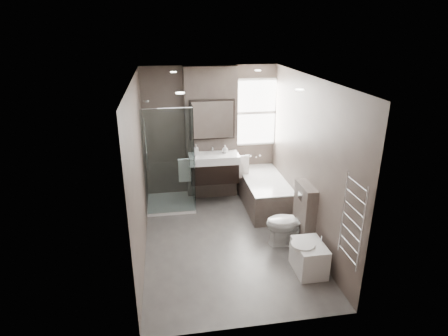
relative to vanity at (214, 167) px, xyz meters
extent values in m
cube|color=#4F4C49|center=(0.00, -1.43, -0.77)|extent=(2.65, 3.85, 0.05)
cube|color=silver|center=(0.00, -1.43, 1.88)|extent=(2.65, 3.85, 0.05)
cube|color=brown|center=(0.00, 0.50, 0.56)|extent=(2.65, 0.05, 2.60)
cube|color=brown|center=(0.00, -3.35, 0.56)|extent=(2.65, 0.05, 2.60)
cube|color=brown|center=(-1.32, -1.43, 0.56)|extent=(0.05, 3.85, 2.60)
cube|color=brown|center=(1.32, -1.43, 0.56)|extent=(0.05, 3.85, 2.60)
cube|color=#554943|center=(0.00, 0.35, 0.56)|extent=(1.00, 0.25, 2.60)
cube|color=black|center=(0.00, 0.00, -0.08)|extent=(0.90, 0.45, 0.38)
cube|color=white|center=(0.00, 0.00, 0.18)|extent=(0.95, 0.47, 0.15)
cylinder|color=silver|center=(0.00, 0.17, 0.32)|extent=(0.03, 0.03, 0.12)
cylinder|color=silver|center=(0.00, 0.11, 0.37)|extent=(0.02, 0.12, 0.02)
cube|color=black|center=(0.00, 0.19, 0.89)|extent=(0.86, 0.06, 0.76)
cube|color=white|center=(0.00, 0.15, 0.89)|extent=(0.80, 0.02, 0.70)
cube|color=silver|center=(-0.56, -0.02, -0.02)|extent=(0.24, 0.06, 0.44)
cube|color=silver|center=(0.56, -0.02, -0.02)|extent=(0.24, 0.06, 0.44)
cube|color=white|center=(-0.85, 0.02, -0.71)|extent=(0.90, 0.90, 0.06)
cube|color=white|center=(-0.85, -0.42, 0.29)|extent=(0.88, 0.01, 1.94)
cube|color=white|center=(-0.41, 0.02, 0.29)|extent=(0.01, 0.88, 1.94)
cylinder|color=silver|center=(-1.25, 0.02, 0.51)|extent=(0.02, 0.02, 1.00)
cube|color=#554943|center=(0.93, -0.33, -0.47)|extent=(0.75, 1.60, 0.55)
cube|color=white|center=(0.93, -0.33, -0.19)|extent=(0.75, 1.60, 0.03)
cube|color=white|center=(0.93, -0.33, -0.25)|extent=(0.61, 1.42, 0.12)
cube|color=white|center=(0.90, 0.45, 0.93)|extent=(0.98, 0.04, 1.33)
cube|color=white|center=(0.90, 0.43, 0.93)|extent=(0.90, 0.01, 1.25)
cube|color=white|center=(0.90, 0.42, 0.93)|extent=(0.90, 0.01, 0.05)
imported|color=white|center=(0.97, -1.68, -0.37)|extent=(0.76, 0.47, 0.75)
cube|color=#554943|center=(1.21, -1.68, -0.24)|extent=(0.18, 0.55, 1.00)
cube|color=silver|center=(1.11, -1.68, 0.08)|extent=(0.01, 0.16, 0.11)
cube|color=white|center=(1.02, -2.42, -0.52)|extent=(0.40, 0.55, 0.44)
cylinder|color=white|center=(0.91, -2.42, -0.31)|extent=(0.33, 0.33, 0.06)
cylinder|color=silver|center=(1.18, -2.42, -0.22)|extent=(0.02, 0.02, 0.10)
cylinder|color=silver|center=(1.25, -3.26, 0.38)|extent=(0.03, 0.03, 1.10)
cylinder|color=silver|center=(1.25, -2.80, 0.38)|extent=(0.03, 0.03, 1.10)
cube|color=silver|center=(1.25, -3.03, 0.38)|extent=(0.02, 0.46, 1.00)
imported|color=white|center=(-0.33, 0.06, 0.36)|extent=(0.09, 0.09, 0.20)
imported|color=white|center=(0.23, 0.07, 0.34)|extent=(0.12, 0.12, 0.15)
camera|label=1|loc=(-0.90, -6.65, 2.57)|focal=30.00mm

